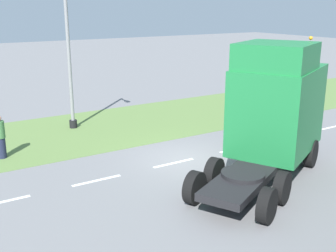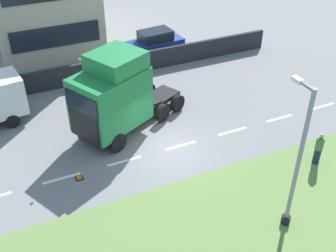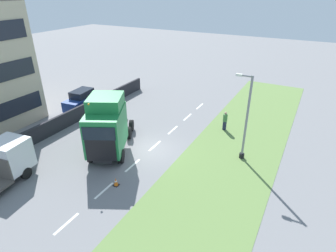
{
  "view_description": "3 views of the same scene",
  "coord_description": "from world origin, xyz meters",
  "px_view_note": "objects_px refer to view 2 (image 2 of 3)",
  "views": [
    {
      "loc": [
        12.87,
        -8.99,
        5.9
      ],
      "look_at": [
        0.54,
        -1.29,
        1.72
      ],
      "focal_mm": 45.0,
      "sensor_mm": 36.0,
      "label": 1
    },
    {
      "loc": [
        -16.03,
        7.36,
        13.43
      ],
      "look_at": [
        -2.07,
        1.0,
        3.01
      ],
      "focal_mm": 45.0,
      "sensor_mm": 36.0,
      "label": 2
    },
    {
      "loc": [
        -10.42,
        16.31,
        11.85
      ],
      "look_at": [
        -1.54,
        -0.13,
        2.45
      ],
      "focal_mm": 30.0,
      "sensor_mm": 36.0,
      "label": 3
    }
  ],
  "objects_px": {
    "lorry_cab": "(115,96)",
    "traffic_cone_lead": "(79,174)",
    "parked_car": "(155,45)",
    "pedestrian": "(319,149)",
    "lamp_post": "(296,169)"
  },
  "relations": [
    {
      "from": "parked_car",
      "to": "lorry_cab",
      "type": "bearing_deg",
      "value": 139.51
    },
    {
      "from": "pedestrian",
      "to": "traffic_cone_lead",
      "type": "height_order",
      "value": "pedestrian"
    },
    {
      "from": "parked_car",
      "to": "pedestrian",
      "type": "relative_size",
      "value": 2.49
    },
    {
      "from": "parked_car",
      "to": "pedestrian",
      "type": "height_order",
      "value": "parked_car"
    },
    {
      "from": "lorry_cab",
      "to": "pedestrian",
      "type": "distance_m",
      "value": 10.65
    },
    {
      "from": "parked_car",
      "to": "pedestrian",
      "type": "xyz_separation_m",
      "value": [
        -14.82,
        -2.49,
        -0.14
      ]
    },
    {
      "from": "parked_car",
      "to": "traffic_cone_lead",
      "type": "height_order",
      "value": "parked_car"
    },
    {
      "from": "lamp_post",
      "to": "lorry_cab",
      "type": "bearing_deg",
      "value": 25.06
    },
    {
      "from": "lorry_cab",
      "to": "traffic_cone_lead",
      "type": "bearing_deg",
      "value": 107.93
    },
    {
      "from": "lorry_cab",
      "to": "traffic_cone_lead",
      "type": "height_order",
      "value": "lorry_cab"
    },
    {
      "from": "parked_car",
      "to": "traffic_cone_lead",
      "type": "bearing_deg",
      "value": 136.44
    },
    {
      "from": "parked_car",
      "to": "pedestrian",
      "type": "bearing_deg",
      "value": -176.07
    },
    {
      "from": "parked_car",
      "to": "lamp_post",
      "type": "relative_size",
      "value": 0.67
    },
    {
      "from": "parked_car",
      "to": "lamp_post",
      "type": "bearing_deg",
      "value": 169.73
    },
    {
      "from": "lorry_cab",
      "to": "pedestrian",
      "type": "bearing_deg",
      "value": -155.4
    }
  ]
}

